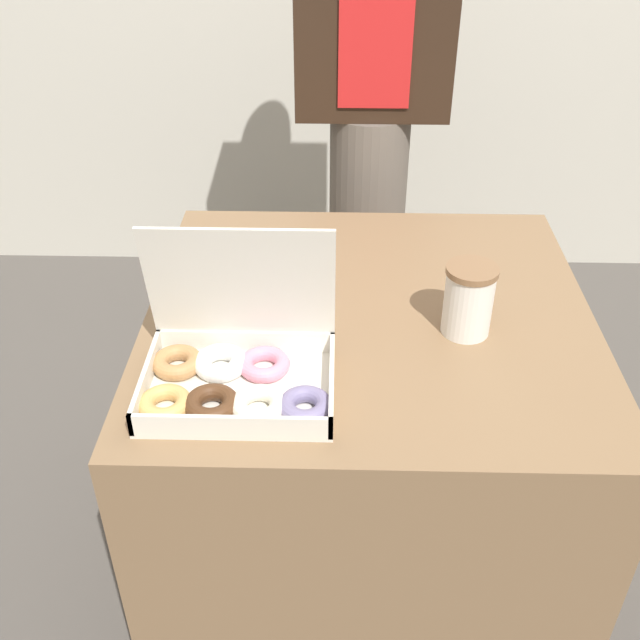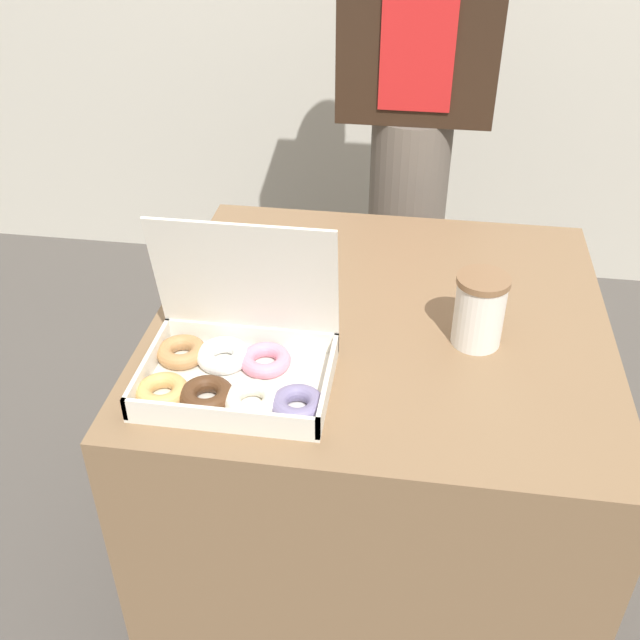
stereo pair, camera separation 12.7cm
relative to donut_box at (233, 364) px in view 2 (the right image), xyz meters
name	(u,v)px [view 2 (the right image)]	position (x,y,z in m)	size (l,w,h in m)	color
ground_plane	(368,555)	(0.24, 0.25, -0.79)	(14.00, 14.00, 0.00)	#4C4742
table	(374,450)	(0.24, 0.25, -0.42)	(0.89, 0.88, 0.75)	brown
donut_box	(233,364)	(0.00, 0.00, 0.00)	(0.35, 0.24, 0.28)	silver
coffee_cup	(479,310)	(0.42, 0.19, 0.03)	(0.10, 0.10, 0.14)	silver
person_customer	(414,115)	(0.26, 0.98, 0.11)	(0.40, 0.22, 1.68)	#665B51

